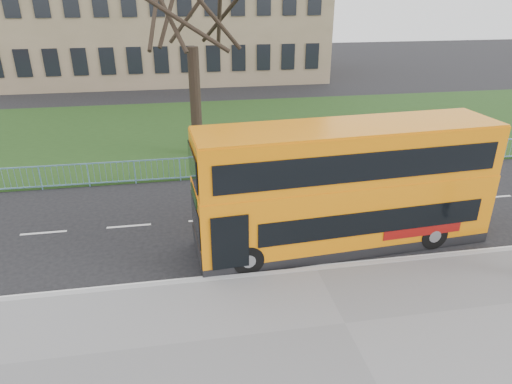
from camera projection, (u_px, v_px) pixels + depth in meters
ground at (303, 246)px, 15.62m from camera, size 120.00×120.00×0.00m
kerb at (316, 270)px, 14.20m from camera, size 80.00×0.20×0.14m
grass_verge at (243, 129)px, 28.45m from camera, size 80.00×15.40×0.08m
guard_railing at (266, 164)px, 21.33m from camera, size 40.00×0.12×1.10m
bare_tree at (191, 24)px, 21.46m from camera, size 9.03×9.03×12.90m
civic_building at (159, 0)px, 43.41m from camera, size 30.00×15.00×14.00m
yellow_bus at (345, 184)px, 14.94m from camera, size 10.00×3.01×4.14m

